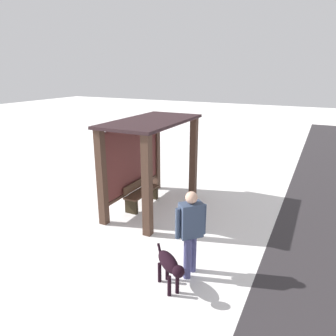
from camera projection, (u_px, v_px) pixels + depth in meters
The scene contains 5 objects.
ground_plane at pixel (153, 207), 9.15m from camera, with size 60.00×60.00×0.00m, color white.
bus_shelter at pixel (145, 149), 8.72m from camera, with size 3.18×1.65×2.56m.
bench_left_inside at pixel (141, 194), 9.21m from camera, with size 1.37×0.42×0.73m.
person_walking at pixel (191, 227), 5.87m from camera, with size 0.51×0.49×1.73m.
dog at pixel (170, 265), 5.60m from camera, with size 0.67×0.81×0.70m.
Camera 1 is at (-7.31, -4.14, 3.83)m, focal length 33.60 mm.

